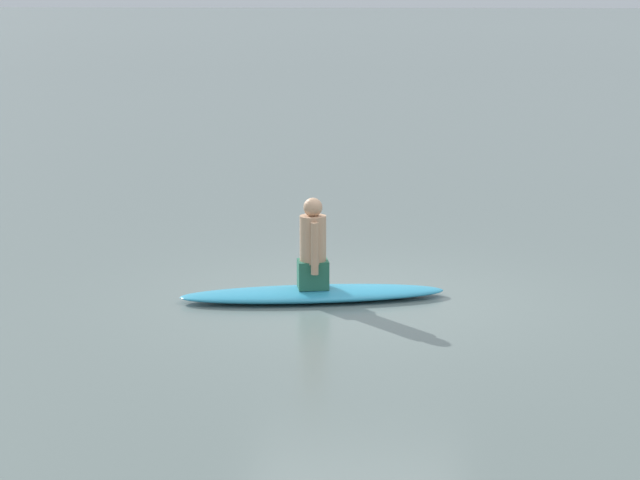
% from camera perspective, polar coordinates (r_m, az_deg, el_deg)
% --- Properties ---
extents(ground_plane, '(400.00, 400.00, 0.00)m').
position_cam_1_polar(ground_plane, '(13.03, 1.76, -2.97)').
color(ground_plane, slate).
extents(surfboard, '(3.06, 1.28, 0.14)m').
position_cam_1_polar(surfboard, '(13.02, -0.35, -2.67)').
color(surfboard, '#339EC6').
rests_on(surfboard, ground).
extents(person_paddler, '(0.39, 0.45, 1.03)m').
position_cam_1_polar(person_paddler, '(12.89, -0.35, -0.38)').
color(person_paddler, '#26664C').
rests_on(person_paddler, surfboard).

